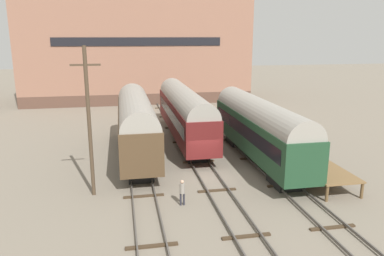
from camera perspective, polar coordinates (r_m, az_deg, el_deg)
The scene contains 12 objects.
ground_plane at distance 28.08m, azimuth 2.27°, elevation -7.18°, with size 200.00×200.00×0.00m, color slate.
track_left at distance 27.40m, azimuth -7.78°, elevation -7.54°, with size 2.60×60.00×0.26m.
track_middle at distance 28.02m, azimuth 2.27°, elevation -6.91°, with size 2.60×60.00×0.26m.
track_right at distance 29.45m, azimuth 11.58°, elevation -6.15°, with size 2.60×60.00×0.26m.
train_car_green at distance 30.72m, azimuth 10.20°, elevation 0.24°, with size 2.86×16.26×5.17m.
train_car_brown at distance 31.73m, azimuth -8.51°, elevation 0.94°, with size 2.97×15.50×5.38m.
train_car_maroon at distance 36.49m, azimuth -1.17°, elevation 2.66°, with size 2.89×18.07×5.22m.
station_platform at distance 29.68m, azimuth 16.99°, elevation -4.48°, with size 2.73×10.58×1.14m.
bench at distance 28.64m, azimuth 17.09°, elevation -3.93°, with size 1.40×0.40×0.91m.
person_worker at distance 22.99m, azimuth -1.50°, elevation -9.45°, with size 0.32×0.32×1.64m.
utility_pole at distance 24.12m, azimuth -15.42°, elevation 1.03°, with size 1.80×0.24×9.53m.
warehouse_building at distance 61.93m, azimuth -8.42°, elevation 12.20°, with size 34.41×12.89×16.85m.
Camera 1 is at (-6.02, -25.50, 10.08)m, focal length 35.00 mm.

